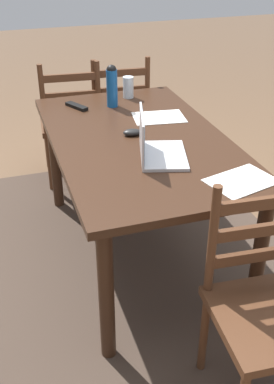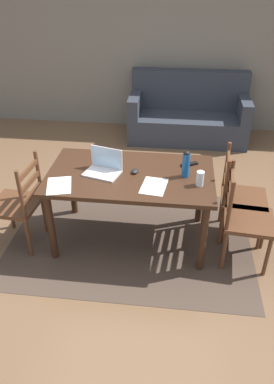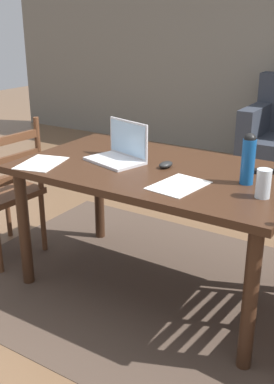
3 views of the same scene
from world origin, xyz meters
TOP-DOWN VIEW (x-y plane):
  - ground_plane at (0.00, 0.00)m, footprint 14.00×14.00m
  - area_rug at (0.00, 0.00)m, footprint 2.44×1.76m
  - dining_table at (0.00, 0.00)m, footprint 1.55×0.91m
  - chair_left_near at (-1.06, -0.18)m, footprint 0.47×0.47m
  - laptop at (-0.25, 0.00)m, footprint 0.37×0.30m
  - water_bottle at (0.51, 0.01)m, footprint 0.07×0.07m
  - drinking_glass at (0.63, -0.13)m, footprint 0.07×0.07m
  - computer_mouse at (0.04, 0.02)m, footprint 0.07×0.11m
  - tv_remote at (0.55, 0.23)m, footprint 0.17×0.12m
  - paper_stack_left at (0.24, -0.20)m, footprint 0.25×0.32m
  - paper_stack_right at (-0.60, -0.29)m, footprint 0.28×0.34m

SIDE VIEW (x-z plane):
  - ground_plane at x=0.00m, z-range 0.00..0.00m
  - area_rug at x=0.00m, z-range 0.00..0.01m
  - chair_left_near at x=-1.06m, z-range -0.01..0.94m
  - dining_table at x=0.00m, z-range 0.29..1.05m
  - paper_stack_left at x=0.24m, z-range 0.77..0.77m
  - paper_stack_right at x=-0.60m, z-range 0.77..0.77m
  - tv_remote at x=0.55m, z-range 0.77..0.79m
  - computer_mouse at x=0.04m, z-range 0.77..0.80m
  - laptop at x=-0.25m, z-range 0.71..0.94m
  - drinking_glass at x=0.63m, z-range 0.77..0.90m
  - water_bottle at x=0.51m, z-range 0.77..1.03m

